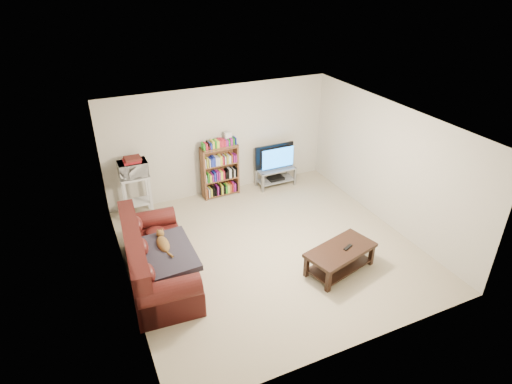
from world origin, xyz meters
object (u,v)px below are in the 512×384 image
sofa (154,263)px  tv_stand (276,174)px  coffee_table (340,255)px  bookshelf (220,170)px

sofa → tv_stand: (3.31, 2.16, -0.03)m
sofa → tv_stand: sofa is taller
coffee_table → bookshelf: bookshelf is taller
tv_stand → bookshelf: 1.36m
coffee_table → bookshelf: 3.45m
tv_stand → coffee_table: bearing=-98.0°
sofa → tv_stand: 3.95m
sofa → coffee_table: bearing=-16.1°
bookshelf → coffee_table: bearing=-77.0°
coffee_table → tv_stand: (0.42, 3.21, -0.00)m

